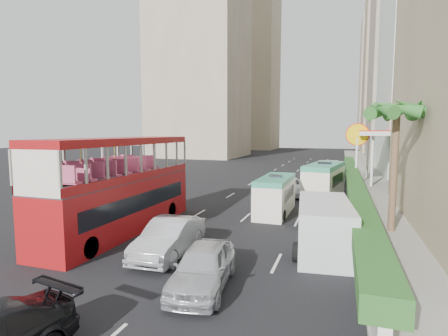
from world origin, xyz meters
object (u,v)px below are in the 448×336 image
at_px(van_asset, 290,195).
at_px(minibus_far, 324,181).
at_px(double_decker_bus, 121,185).
at_px(minibus_near, 275,195).
at_px(shell_station, 391,158).
at_px(car_silver_lane_b, 203,287).
at_px(panel_van_near, 324,226).
at_px(palm_tree, 394,171).
at_px(panel_van_far, 329,172).
at_px(car_silver_lane_a, 170,255).

distance_m(van_asset, minibus_far, 3.23).
distance_m(double_decker_bus, van_asset, 15.76).
relative_size(minibus_near, shell_station, 0.68).
relative_size(car_silver_lane_b, van_asset, 0.85).
xyz_separation_m(minibus_near, minibus_far, (2.80, 6.37, 0.20)).
distance_m(car_silver_lane_b, panel_van_near, 6.59).
xyz_separation_m(double_decker_bus, palm_tree, (13.80, 4.00, 0.85)).
relative_size(minibus_far, panel_van_far, 1.20).
xyz_separation_m(car_silver_lane_b, palm_tree, (7.02, 9.05, 3.38)).
xyz_separation_m(van_asset, palm_tree, (6.64, -9.81, 3.38)).
relative_size(minibus_far, shell_station, 0.80).
xyz_separation_m(van_asset, shell_station, (8.84, 9.19, 2.75)).
distance_m(double_decker_bus, panel_van_far, 25.02).
bearing_deg(panel_van_far, double_decker_bus, -116.62).
bearing_deg(panel_van_near, minibus_near, 111.88).
relative_size(minibus_near, minibus_far, 0.86).
distance_m(double_decker_bus, minibus_near, 9.89).
relative_size(car_silver_lane_a, palm_tree, 0.75).
bearing_deg(shell_station, van_asset, -133.92).
relative_size(car_silver_lane_b, shell_station, 0.55).
relative_size(palm_tree, shell_station, 0.80).
relative_size(car_silver_lane_b, panel_van_far, 0.83).
relative_size(car_silver_lane_a, shell_station, 0.60).
height_order(double_decker_bus, panel_van_near, double_decker_bus).
xyz_separation_m(car_silver_lane_b, minibus_far, (3.18, 18.12, 1.41)).
relative_size(car_silver_lane_a, panel_van_far, 0.91).
distance_m(double_decker_bus, panel_van_near, 10.65).
bearing_deg(van_asset, car_silver_lane_b, -100.88).
distance_m(double_decker_bus, palm_tree, 14.39).
relative_size(panel_van_near, palm_tree, 0.87).
relative_size(double_decker_bus, minibus_near, 2.01).
xyz_separation_m(car_silver_lane_a, panel_van_near, (6.37, 2.80, 1.12)).
distance_m(panel_van_near, shell_station, 23.46).
bearing_deg(shell_station, car_silver_lane_a, -114.80).
xyz_separation_m(car_silver_lane_b, panel_van_far, (3.21, 27.94, 1.06)).
distance_m(double_decker_bus, minibus_far, 16.47).
xyz_separation_m(panel_van_far, shell_station, (6.01, 0.11, 1.69)).
relative_size(panel_van_near, panel_van_far, 1.05).
xyz_separation_m(minibus_far, palm_tree, (3.84, -9.07, 1.97)).
bearing_deg(palm_tree, minibus_far, 112.97).
bearing_deg(palm_tree, shell_station, 83.40).
bearing_deg(van_asset, palm_tree, -65.64).
bearing_deg(shell_station, panel_van_near, -103.45).
height_order(minibus_near, panel_van_near, minibus_near).
xyz_separation_m(van_asset, panel_van_far, (2.83, 9.08, 1.06)).
xyz_separation_m(minibus_near, panel_van_far, (2.82, 16.19, -0.15)).
height_order(car_silver_lane_a, panel_van_far, panel_van_far).
distance_m(car_silver_lane_b, panel_van_far, 28.14).
xyz_separation_m(double_decker_bus, panel_van_far, (9.99, 22.89, -1.47)).
xyz_separation_m(car_silver_lane_a, panel_van_far, (5.79, 25.45, 1.06)).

